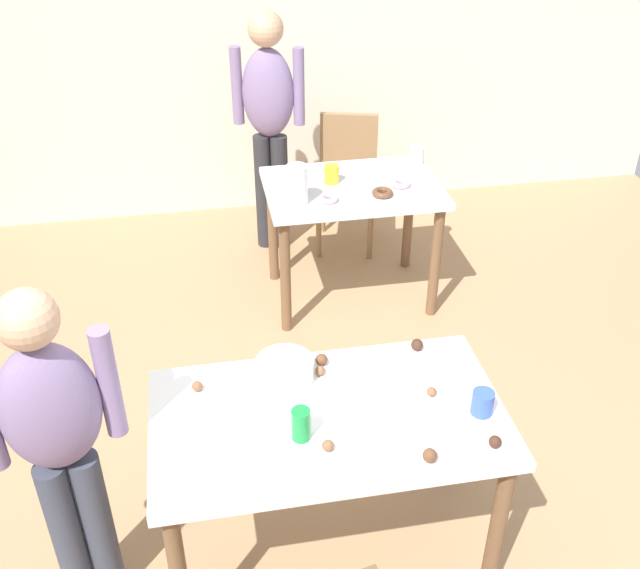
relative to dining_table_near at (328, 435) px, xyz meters
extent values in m
plane|color=#9E7A56|center=(-0.03, -0.03, -0.65)|extent=(6.40, 6.40, 0.00)
cube|color=beige|center=(-0.03, 3.17, 0.65)|extent=(6.40, 0.10, 2.60)
cube|color=white|center=(0.00, 0.00, 0.08)|extent=(1.26, 0.71, 0.04)
cylinder|color=brown|center=(0.57, -0.30, -0.29)|extent=(0.06, 0.06, 0.71)
cylinder|color=brown|center=(-0.57, 0.30, -0.29)|extent=(0.06, 0.06, 0.71)
cylinder|color=brown|center=(0.57, 0.30, -0.29)|extent=(0.06, 0.06, 0.71)
cube|color=silver|center=(0.49, 1.81, 0.08)|extent=(0.99, 0.68, 0.04)
cylinder|color=brown|center=(0.05, 1.53, -0.29)|extent=(0.06, 0.06, 0.71)
cylinder|color=brown|center=(0.92, 1.53, -0.29)|extent=(0.06, 0.06, 0.71)
cylinder|color=brown|center=(0.05, 2.09, -0.29)|extent=(0.06, 0.06, 0.71)
cylinder|color=brown|center=(0.92, 2.09, -0.29)|extent=(0.06, 0.06, 0.71)
cube|color=olive|center=(0.59, 2.43, -0.22)|extent=(0.49, 0.49, 0.04)
cube|color=olive|center=(0.64, 2.60, 0.01)|extent=(0.38, 0.14, 0.42)
cylinder|color=olive|center=(0.71, 2.22, -0.44)|extent=(0.04, 0.04, 0.41)
cylinder|color=olive|center=(0.38, 2.31, -0.44)|extent=(0.04, 0.04, 0.41)
cylinder|color=olive|center=(0.80, 2.55, -0.44)|extent=(0.04, 0.04, 0.41)
cylinder|color=olive|center=(0.47, 2.64, -0.44)|extent=(0.04, 0.04, 0.41)
cylinder|color=#383D4C|center=(-0.96, -0.04, -0.29)|extent=(0.11, 0.11, 0.71)
cylinder|color=#383D4C|center=(-0.86, -0.02, -0.29)|extent=(0.11, 0.11, 0.71)
ellipsoid|color=slate|center=(-0.91, -0.03, 0.31)|extent=(0.36, 0.27, 0.50)
sphere|color=tan|center=(-0.91, -0.03, 0.66)|extent=(0.19, 0.19, 0.19)
cylinder|color=slate|center=(-0.72, 0.01, 0.35)|extent=(0.08, 0.08, 0.43)
cylinder|color=#28282D|center=(0.16, 2.51, -0.25)|extent=(0.11, 0.11, 0.79)
cylinder|color=#28282D|center=(0.05, 2.53, -0.25)|extent=(0.11, 0.11, 0.79)
ellipsoid|color=slate|center=(0.11, 2.52, 0.42)|extent=(0.36, 0.27, 0.56)
sphere|color=tan|center=(0.11, 2.52, 0.81)|extent=(0.21, 0.21, 0.21)
cylinder|color=slate|center=(0.29, 2.47, 0.46)|extent=(0.08, 0.08, 0.48)
cylinder|color=slate|center=(-0.08, 2.56, 0.46)|extent=(0.08, 0.08, 0.48)
cylinder|color=white|center=(-0.13, 0.21, 0.15)|extent=(0.22, 0.22, 0.09)
cylinder|color=#198438|center=(-0.11, -0.10, 0.16)|extent=(0.07, 0.07, 0.12)
cube|color=silver|center=(0.19, -0.11, 0.11)|extent=(0.17, 0.02, 0.01)
cylinder|color=#3351B2|center=(0.54, -0.09, 0.15)|extent=(0.08, 0.08, 0.09)
sphere|color=#3D2319|center=(0.41, 0.30, 0.13)|extent=(0.05, 0.05, 0.05)
sphere|color=brown|center=(0.01, 0.22, 0.12)|extent=(0.04, 0.04, 0.04)
sphere|color=brown|center=(0.03, 0.28, 0.13)|extent=(0.05, 0.05, 0.05)
sphere|color=brown|center=(-0.03, -0.17, 0.12)|extent=(0.04, 0.04, 0.04)
sphere|color=#3D2319|center=(0.52, -0.26, 0.13)|extent=(0.04, 0.04, 0.04)
sphere|color=brown|center=(0.29, -0.28, 0.13)|extent=(0.05, 0.05, 0.05)
sphere|color=brown|center=(0.39, 0.03, 0.12)|extent=(0.04, 0.04, 0.04)
sphere|color=brown|center=(-0.45, 0.21, 0.12)|extent=(0.04, 0.04, 0.04)
cylinder|color=white|center=(0.15, 1.64, 0.21)|extent=(0.11, 0.11, 0.22)
cylinder|color=yellow|center=(0.38, 1.86, 0.16)|extent=(0.08, 0.08, 0.11)
cylinder|color=white|center=(0.93, 2.03, 0.16)|extent=(0.08, 0.08, 0.10)
cylinder|color=red|center=(0.16, 1.87, 0.15)|extent=(0.07, 0.07, 0.10)
torus|color=pink|center=(0.75, 1.75, 0.12)|extent=(0.11, 0.11, 0.03)
torus|color=brown|center=(0.62, 1.65, 0.12)|extent=(0.12, 0.12, 0.03)
torus|color=pink|center=(0.31, 1.64, 0.12)|extent=(0.11, 0.11, 0.03)
camera|label=1|loc=(-0.38, -1.91, 1.93)|focal=41.71mm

